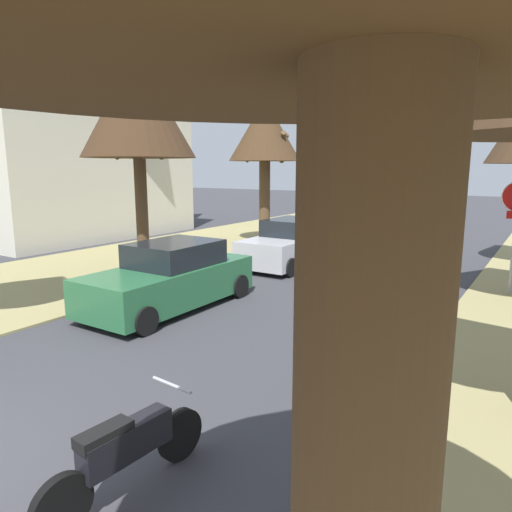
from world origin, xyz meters
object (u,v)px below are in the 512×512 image
at_px(street_tree_left_mid_b, 265,133).
at_px(street_tree_left_mid_a, 137,107).
at_px(parked_sedan_red, 353,226).
at_px(parked_motorcycle, 126,451).
at_px(parked_sedan_green, 171,278).
at_px(street_tree_left_far, 342,143).
at_px(parked_sedan_silver, 291,244).

bearing_deg(street_tree_left_mid_b, street_tree_left_mid_a, -91.42).
xyz_separation_m(parked_sedan_red, parked_motorcycle, (4.24, -17.05, -0.24)).
relative_size(parked_sedan_green, parked_motorcycle, 2.15).
bearing_deg(parked_motorcycle, street_tree_left_far, 107.64).
bearing_deg(parked_motorcycle, parked_sedan_red, 103.98).
xyz_separation_m(street_tree_left_far, parked_sedan_red, (2.73, -4.88, -3.93)).
distance_m(street_tree_left_far, parked_motorcycle, 23.39).
distance_m(street_tree_left_mid_a, parked_sedan_silver, 6.63).
bearing_deg(parked_sedan_silver, street_tree_left_mid_a, -132.24).
height_order(street_tree_left_mid_b, parked_sedan_green, street_tree_left_mid_b).
bearing_deg(street_tree_left_mid_a, street_tree_left_far, 87.88).
bearing_deg(street_tree_left_mid_b, parked_sedan_green, -71.15).
xyz_separation_m(street_tree_left_mid_a, parked_sedan_red, (3.27, 9.63, -4.39)).
relative_size(parked_sedan_green, parked_sedan_silver, 1.00).
height_order(parked_sedan_green, parked_sedan_red, same).
bearing_deg(parked_sedan_green, parked_sedan_red, 90.46).
bearing_deg(parked_sedan_green, street_tree_left_mid_a, 145.16).
relative_size(parked_sedan_red, parked_motorcycle, 2.15).
distance_m(parked_sedan_green, parked_motorcycle, 6.56).
bearing_deg(street_tree_left_far, parked_motorcycle, -72.36).
relative_size(parked_sedan_silver, parked_sedan_red, 1.00).
height_order(parked_sedan_red, parked_motorcycle, parked_sedan_red).
relative_size(street_tree_left_far, parked_sedan_red, 1.37).
xyz_separation_m(parked_sedan_green, parked_motorcycle, (4.15, -5.07, -0.24)).
distance_m(street_tree_left_mid_a, parked_motorcycle, 11.53).
bearing_deg(parked_sedan_red, parked_sedan_green, -89.54).
xyz_separation_m(street_tree_left_mid_b, parked_sedan_silver, (3.17, -3.33, -4.05)).
bearing_deg(parked_sedan_red, street_tree_left_mid_b, -139.66).
xyz_separation_m(parked_sedan_green, parked_sedan_red, (-0.10, 11.98, 0.00)).
xyz_separation_m(street_tree_left_mid_b, street_tree_left_far, (0.36, 7.51, -0.12)).
xyz_separation_m(street_tree_left_mid_a, street_tree_left_mid_b, (0.17, 7.01, -0.34)).
xyz_separation_m(street_tree_left_mid_a, parked_sedan_silver, (3.34, 3.68, -4.39)).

